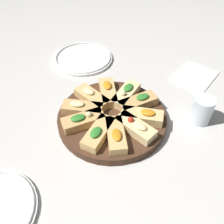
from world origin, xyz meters
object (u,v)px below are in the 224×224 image
Objects in this scene: serving_board at (112,118)px; plate_right at (83,58)px; water_glass at (202,110)px; napkin_stack at (195,76)px.

serving_board is 1.41× the size of plate_right.
water_glass is at bearing -64.54° from serving_board.
serving_board is 2.20× the size of napkin_stack.
water_glass is 0.57× the size of napkin_stack.
water_glass is at bearing -106.48° from plate_right.
plate_right is 1.56× the size of napkin_stack.
serving_board reaches higher than plate_right.
plate_right is 0.50m from water_glass.
serving_board reaches higher than napkin_stack.
plate_right reaches higher than napkin_stack.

